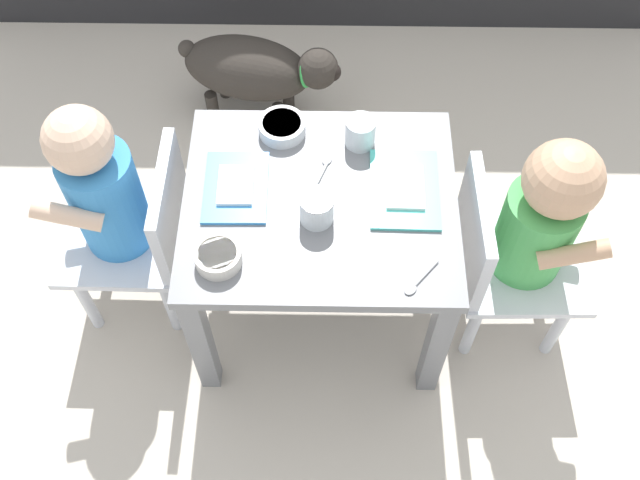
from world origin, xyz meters
TOP-DOWN VIEW (x-y plane):
  - ground_plane at (0.00, 0.00)m, footprint 7.00×7.00m
  - dining_table at (0.00, 0.00)m, footprint 0.57×0.50m
  - seated_child_left at (-0.45, 0.02)m, footprint 0.28×0.28m
  - seated_child_right at (0.45, -0.03)m, footprint 0.29×0.29m
  - dog at (-0.19, 0.64)m, footprint 0.47×0.26m
  - food_tray_left at (-0.18, 0.03)m, footprint 0.14×0.19m
  - food_tray_right at (0.18, 0.03)m, footprint 0.15×0.21m
  - water_cup_left at (0.08, 0.16)m, footprint 0.07×0.07m
  - water_cup_right at (-0.01, -0.05)m, footprint 0.07×0.07m
  - veggie_bowl_near at (-0.09, 0.18)m, footprint 0.10×0.10m
  - cereal_bowl_right_side at (-0.20, -0.15)m, footprint 0.09×0.09m
  - spoon_by_left_tray at (0.19, -0.19)m, footprint 0.07×0.08m
  - spoon_by_right_tray at (0.00, 0.08)m, footprint 0.05×0.10m

SIDE VIEW (x-z plane):
  - ground_plane at x=0.00m, z-range 0.00..0.00m
  - dog at x=-0.19m, z-range 0.04..0.33m
  - dining_table at x=0.00m, z-range 0.14..0.58m
  - seated_child_right at x=0.45m, z-range 0.08..0.72m
  - seated_child_left at x=-0.45m, z-range 0.07..0.73m
  - spoon_by_left_tray at x=0.19m, z-range 0.44..0.44m
  - spoon_by_right_tray at x=0.00m, z-range 0.44..0.44m
  - food_tray_left at x=-0.18m, z-range 0.44..0.45m
  - food_tray_right at x=0.18m, z-range 0.44..0.45m
  - veggie_bowl_near at x=-0.09m, z-range 0.44..0.47m
  - cereal_bowl_right_side at x=-0.20m, z-range 0.44..0.47m
  - water_cup_right at x=-0.01m, z-range 0.43..0.50m
  - water_cup_left at x=0.08m, z-range 0.43..0.50m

